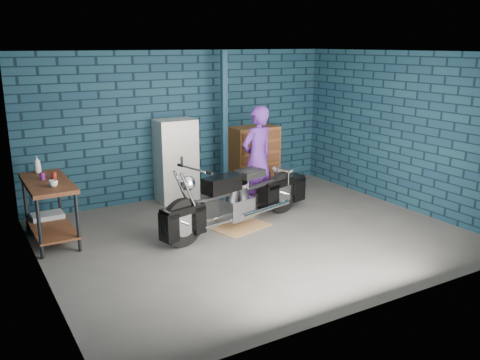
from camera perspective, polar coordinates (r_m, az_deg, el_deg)
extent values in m
plane|color=#4E4C49|center=(7.74, 1.62, -6.22)|extent=(6.00, 6.00, 0.00)
cube|color=#112839|center=(9.54, -6.28, 6.19)|extent=(6.00, 0.02, 2.70)
cube|color=#112839|center=(6.35, -21.98, 0.64)|extent=(0.02, 5.00, 2.70)
cube|color=#112839|center=(9.27, 17.73, 5.30)|extent=(0.02, 5.00, 2.70)
cube|color=silver|center=(7.21, 1.79, 14.19)|extent=(6.00, 5.00, 0.02)
cube|color=#132B3B|center=(9.29, -1.77, 6.03)|extent=(0.10, 0.10, 2.70)
cube|color=brown|center=(7.89, -20.54, -3.28)|extent=(0.60, 1.40, 0.91)
cube|color=olive|center=(8.09, 0.01, -5.21)|extent=(0.99, 0.83, 0.01)
imported|color=#491F76|center=(8.74, 1.96, 2.45)|extent=(0.73, 0.56, 1.80)
cube|color=#93969B|center=(8.40, -20.73, -4.46)|extent=(0.46, 0.33, 0.29)
cube|color=#BCB9B0|center=(9.29, -7.18, 2.17)|extent=(0.70, 0.50, 1.50)
cube|color=brown|center=(10.07, 1.64, 2.52)|extent=(0.93, 0.52, 1.24)
imported|color=beige|center=(7.41, -20.22, -0.37)|extent=(0.14, 0.14, 0.09)
cylinder|color=#5D1964|center=(7.86, -21.31, 0.40)|extent=(0.08, 0.08, 0.10)
cylinder|color=maroon|center=(7.86, -20.15, 0.51)|extent=(0.09, 0.09, 0.10)
imported|color=#93969B|center=(8.28, -21.80, 1.65)|extent=(0.10, 0.10, 0.26)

